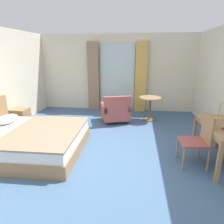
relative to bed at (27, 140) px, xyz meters
The scene contains 12 objects.
ground 1.48m from the bed, ahead, with size 5.87×7.50×0.10m, color #426084.
wall_back 3.86m from the bed, 67.14° to the left, with size 5.47×0.12×2.57m, color beige.
balcony_glass_door 3.76m from the bed, 66.29° to the left, with size 1.18×0.02×2.26m, color silver.
curtain_panel_left 3.43m from the bed, 78.48° to the left, with size 0.39×0.10×2.31m, color #897056.
curtain_panel_right 4.07m from the bed, 54.94° to the left, with size 0.38×0.10×2.31m, color tan.
bed is the anchor object (origin of this frame).
nightstand 1.58m from the bed, 126.36° to the left, with size 0.42×0.40×0.52m.
writing_desk 3.71m from the bed, ahead, with size 0.56×1.35×0.73m.
desk_chair 3.30m from the bed, ahead, with size 0.49×0.49×0.94m.
desk_lamp 3.87m from the bed, ahead, with size 0.18×0.19×0.42m.
armchair_by_window 2.57m from the bed, 52.32° to the left, with size 0.96×0.96×0.82m.
round_cafe_table 3.48m from the bed, 42.35° to the left, with size 0.65×0.65×0.71m.
Camera 1 is at (0.73, -3.30, 1.95)m, focal length 31.19 mm.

